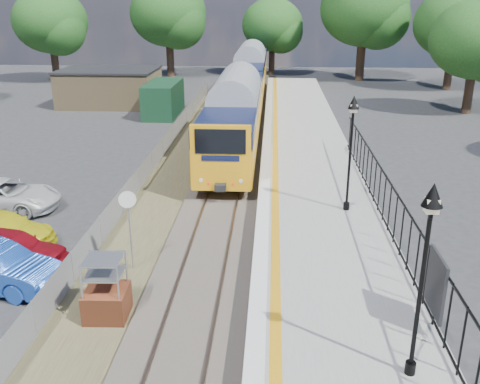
# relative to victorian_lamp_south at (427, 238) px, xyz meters

# --- Properties ---
(ground) EXTENTS (120.00, 120.00, 0.00)m
(ground) POSITION_rel_victorian_lamp_south_xyz_m (-5.50, 4.00, -4.30)
(ground) COLOR #2D2D30
(ground) RESTS_ON ground
(track_bed) EXTENTS (5.90, 80.00, 0.29)m
(track_bed) POSITION_rel_victorian_lamp_south_xyz_m (-5.97, 13.67, -4.21)
(track_bed) COLOR #473F38
(track_bed) RESTS_ON ground
(platform) EXTENTS (5.00, 70.00, 0.90)m
(platform) POSITION_rel_victorian_lamp_south_xyz_m (-1.30, 12.00, -3.85)
(platform) COLOR gray
(platform) RESTS_ON ground
(platform_edge) EXTENTS (0.90, 70.00, 0.01)m
(platform_edge) POSITION_rel_victorian_lamp_south_xyz_m (-3.36, 12.00, -3.39)
(platform_edge) COLOR silver
(platform_edge) RESTS_ON platform
(victorian_lamp_south) EXTENTS (0.44, 0.44, 4.60)m
(victorian_lamp_south) POSITION_rel_victorian_lamp_south_xyz_m (0.00, 0.00, 0.00)
(victorian_lamp_south) COLOR black
(victorian_lamp_south) RESTS_ON platform
(victorian_lamp_north) EXTENTS (0.44, 0.44, 4.60)m
(victorian_lamp_north) POSITION_rel_victorian_lamp_south_xyz_m (-0.20, 10.00, 0.00)
(victorian_lamp_north) COLOR black
(victorian_lamp_north) RESTS_ON platform
(palisade_fence) EXTENTS (0.12, 26.00, 2.00)m
(palisade_fence) POSITION_rel_victorian_lamp_south_xyz_m (1.05, 6.24, -2.46)
(palisade_fence) COLOR black
(palisade_fence) RESTS_ON platform
(wire_fence) EXTENTS (0.06, 52.00, 1.20)m
(wire_fence) POSITION_rel_victorian_lamp_south_xyz_m (-9.70, 16.00, -3.70)
(wire_fence) COLOR #999EA3
(wire_fence) RESTS_ON ground
(outbuilding) EXTENTS (10.80, 10.10, 3.12)m
(outbuilding) POSITION_rel_victorian_lamp_south_xyz_m (-16.41, 35.21, -2.78)
(outbuilding) COLOR #8E7950
(outbuilding) RESTS_ON ground
(tree_line) EXTENTS (56.80, 43.80, 11.88)m
(tree_line) POSITION_rel_victorian_lamp_south_xyz_m (-4.10, 46.00, 2.31)
(tree_line) COLOR #332319
(tree_line) RESTS_ON ground
(train) EXTENTS (2.82, 40.83, 3.51)m
(train) POSITION_rel_victorian_lamp_south_xyz_m (-5.50, 32.77, -1.96)
(train) COLOR orange
(train) RESTS_ON ground
(brick_plinth) EXTENTS (1.27, 1.27, 1.98)m
(brick_plinth) POSITION_rel_victorian_lamp_south_xyz_m (-8.00, 3.15, -3.35)
(brick_plinth) COLOR brown
(brick_plinth) RESTS_ON ground
(speed_sign) EXTENTS (0.58, 0.20, 2.94)m
(speed_sign) POSITION_rel_victorian_lamp_south_xyz_m (-8.00, 6.07, -2.28)
(speed_sign) COLOR #999EA3
(speed_sign) RESTS_ON ground
(car_red) EXTENTS (4.14, 2.28, 1.33)m
(car_red) POSITION_rel_victorian_lamp_south_xyz_m (-12.31, 6.15, -3.63)
(car_red) COLOR maroon
(car_red) RESTS_ON ground
(car_yellow) EXTENTS (4.45, 2.59, 1.21)m
(car_yellow) POSITION_rel_victorian_lamp_south_xyz_m (-13.48, 7.89, -3.69)
(car_yellow) COLOR yellow
(car_yellow) RESTS_ON ground
(car_white) EXTENTS (5.09, 2.49, 1.39)m
(car_white) POSITION_rel_victorian_lamp_south_xyz_m (-15.12, 11.24, -3.60)
(car_white) COLOR silver
(car_white) RESTS_ON ground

